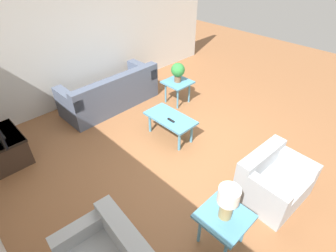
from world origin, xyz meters
TOP-DOWN VIEW (x-y plane):
  - ground_plane at (0.00, 0.00)m, footprint 14.00×14.00m
  - wall_right at (3.06, 0.00)m, footprint 0.12×7.20m
  - sofa at (2.26, 0.09)m, footprint 0.91×2.14m
  - armchair at (-1.48, -0.11)m, footprint 0.82×0.99m
  - coffee_table at (0.54, -0.04)m, footprint 0.96×0.50m
  - side_table_plant at (1.34, -1.07)m, footprint 0.56×0.56m
  - side_table_lamp at (-1.42, 1.02)m, footprint 0.56×0.56m
  - tv_stand_chest at (2.04, 2.41)m, footprint 0.84×0.62m
  - potted_plant at (1.34, -1.07)m, footprint 0.30×0.30m
  - table_lamp at (-1.42, 1.02)m, footprint 0.24×0.24m
  - remote_control at (0.45, 0.03)m, footprint 0.16×0.04m

SIDE VIEW (x-z plane):
  - ground_plane at x=0.00m, z-range 0.00..0.00m
  - tv_stand_chest at x=2.04m, z-range 0.02..0.53m
  - armchair at x=-1.48m, z-range -0.06..0.63m
  - sofa at x=2.26m, z-range -0.10..0.71m
  - coffee_table at x=0.54m, z-range 0.16..0.61m
  - side_table_plant at x=1.34m, z-range 0.19..0.71m
  - side_table_lamp at x=-1.42m, z-range 0.19..0.71m
  - remote_control at x=0.45m, z-range 0.45..0.47m
  - potted_plant at x=1.34m, z-range 0.57..0.99m
  - table_lamp at x=-1.42m, z-range 0.58..1.04m
  - wall_right at x=3.06m, z-range 0.00..2.70m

